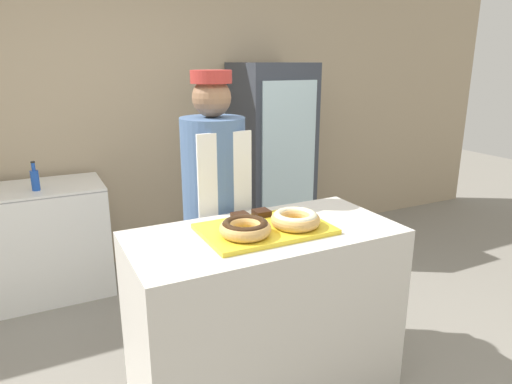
% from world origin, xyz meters
% --- Properties ---
extents(wall_back, '(8.00, 0.06, 2.70)m').
position_xyz_m(wall_back, '(0.00, 2.13, 1.35)').
color(wall_back, tan).
rests_on(wall_back, ground_plane).
extents(display_counter, '(1.38, 0.67, 0.95)m').
position_xyz_m(display_counter, '(0.00, 0.00, 0.47)').
color(display_counter, beige).
rests_on(display_counter, ground_plane).
extents(serving_tray, '(0.64, 0.42, 0.02)m').
position_xyz_m(serving_tray, '(0.00, 0.00, 0.96)').
color(serving_tray, yellow).
rests_on(serving_tray, display_counter).
extents(donut_chocolate_glaze, '(0.25, 0.25, 0.07)m').
position_xyz_m(donut_chocolate_glaze, '(-0.14, -0.06, 1.01)').
color(donut_chocolate_glaze, tan).
rests_on(donut_chocolate_glaze, serving_tray).
extents(donut_light_glaze, '(0.25, 0.25, 0.07)m').
position_xyz_m(donut_light_glaze, '(0.14, -0.06, 1.01)').
color(donut_light_glaze, tan).
rests_on(donut_light_glaze, serving_tray).
extents(brownie_back_left, '(0.08, 0.08, 0.03)m').
position_xyz_m(brownie_back_left, '(-0.06, 0.16, 0.99)').
color(brownie_back_left, black).
rests_on(brownie_back_left, serving_tray).
extents(brownie_back_right, '(0.08, 0.08, 0.03)m').
position_xyz_m(brownie_back_right, '(0.06, 0.16, 0.99)').
color(brownie_back_right, black).
rests_on(brownie_back_right, serving_tray).
extents(baker_person, '(0.38, 0.38, 1.73)m').
position_xyz_m(baker_person, '(-0.04, 0.57, 0.91)').
color(baker_person, '#4C4C51').
rests_on(baker_person, ground_plane).
extents(beverage_fridge, '(0.63, 0.66, 1.76)m').
position_xyz_m(beverage_fridge, '(0.99, 1.75, 0.88)').
color(beverage_fridge, '#333842').
rests_on(beverage_fridge, ground_plane).
extents(chest_freezer, '(1.05, 0.59, 0.87)m').
position_xyz_m(chest_freezer, '(-1.07, 1.75, 0.44)').
color(chest_freezer, white).
rests_on(chest_freezer, ground_plane).
extents(bottle_blue, '(0.06, 0.06, 0.21)m').
position_xyz_m(bottle_blue, '(-1.00, 1.64, 0.96)').
color(bottle_blue, '#1E4CB2').
rests_on(bottle_blue, chest_freezer).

